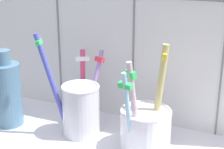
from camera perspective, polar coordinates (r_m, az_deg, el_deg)
The scene contains 5 objects.
counter_slab at distance 63.98cm, azimuth -0.53°, elevation -11.51°, with size 64.00×22.00×2.00cm, color silver.
tile_wall_back at distance 67.06cm, azimuth 3.78°, elevation 9.55°, with size 64.00×2.20×45.00cm.
toothbrush_cup_left at distance 64.91cm, azimuth -4.96°, elevation -5.08°, with size 10.17×10.76×18.51cm.
toothbrush_cup_right at distance 60.68cm, azimuth 5.22°, elevation -8.00°, with size 8.44×10.19×17.69cm.
ceramic_vase at distance 70.43cm, azimuth -16.11°, elevation -2.75°, with size 5.52×5.52×14.41cm.
Camera 1 is at (23.21, -49.94, 33.57)cm, focal length 58.72 mm.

